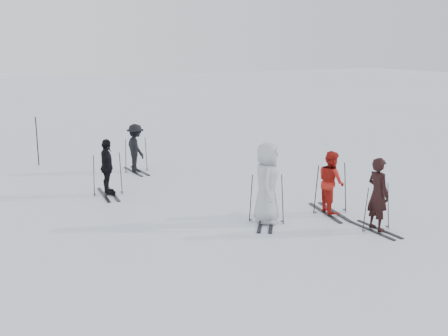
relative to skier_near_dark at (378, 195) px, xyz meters
name	(u,v)px	position (x,y,z in m)	size (l,w,h in m)	color
ground	(242,212)	(-2.10, 2.74, -0.87)	(120.00, 120.00, 0.00)	silver
skier_near_dark	(378,195)	(0.00, 0.00, 0.00)	(0.63, 0.42, 1.74)	black
skier_red	(331,183)	(-0.08, 1.63, -0.06)	(0.79, 0.61, 1.62)	#AA1B13
skier_grey	(267,184)	(-1.98, 1.73, 0.12)	(0.97, 0.63, 1.99)	#A9AEB3
skier_uphill_left	(107,168)	(-4.69, 6.08, -0.06)	(0.95, 0.40, 1.63)	black
skier_uphill_far	(136,148)	(-2.95, 8.56, -0.06)	(1.05, 0.60, 1.63)	black
skis_near_dark	(377,207)	(0.00, 0.00, -0.30)	(0.83, 1.57, 1.14)	black
skis_red	(331,188)	(-0.08, 1.63, -0.19)	(0.99, 1.86, 1.36)	black
skis_grey	(267,198)	(-1.98, 1.73, -0.24)	(0.92, 1.74, 1.27)	black
skis_uphill_left	(107,174)	(-4.69, 6.08, -0.23)	(0.92, 1.75, 1.27)	black
skis_uphill_far	(136,154)	(-2.95, 8.56, -0.26)	(0.88, 1.66, 1.21)	black
piste_marker	(37,141)	(-5.74, 11.20, 0.01)	(0.04, 0.04, 1.77)	black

